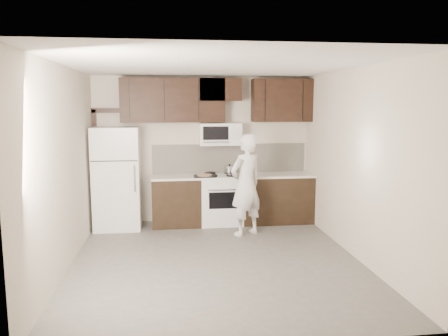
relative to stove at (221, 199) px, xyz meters
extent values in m
plane|color=#555250|center=(-0.30, -1.94, -0.46)|extent=(4.50, 4.50, 0.00)
plane|color=beige|center=(-0.30, 0.31, 0.89)|extent=(4.00, 0.00, 4.00)
plane|color=white|center=(-0.30, -1.94, 2.24)|extent=(4.50, 4.50, 0.00)
cube|color=black|center=(-0.81, 0.00, -0.03)|extent=(0.87, 0.62, 0.87)
cube|color=black|center=(1.04, 0.00, -0.03)|extent=(1.32, 0.62, 0.87)
cube|color=silver|center=(-0.81, 0.00, 0.43)|extent=(0.87, 0.64, 0.04)
cube|color=silver|center=(1.04, 0.00, 0.43)|extent=(1.32, 0.64, 0.04)
cube|color=white|center=(0.00, 0.00, -0.02)|extent=(0.76, 0.62, 0.89)
cube|color=white|center=(0.00, 0.00, 0.44)|extent=(0.76, 0.62, 0.02)
cube|color=black|center=(0.00, -0.30, 0.04)|extent=(0.50, 0.01, 0.30)
cylinder|color=silver|center=(0.00, -0.34, 0.24)|extent=(0.55, 0.02, 0.02)
cylinder|color=black|center=(-0.18, -0.15, 0.46)|extent=(0.20, 0.20, 0.03)
cylinder|color=black|center=(0.18, -0.15, 0.46)|extent=(0.20, 0.20, 0.03)
cylinder|color=black|center=(-0.18, 0.15, 0.46)|extent=(0.20, 0.20, 0.03)
cylinder|color=black|center=(0.18, 0.15, 0.46)|extent=(0.20, 0.20, 0.03)
cube|color=beige|center=(0.20, 0.30, 0.72)|extent=(2.90, 0.02, 0.54)
cube|color=black|center=(-0.85, 0.14, 1.80)|extent=(1.85, 0.35, 0.78)
cube|color=black|center=(1.15, 0.14, 1.80)|extent=(1.10, 0.35, 0.78)
cube|color=black|center=(0.00, 0.14, 1.99)|extent=(0.76, 0.35, 0.40)
cube|color=white|center=(0.00, 0.12, 1.19)|extent=(0.76, 0.38, 0.40)
cube|color=black|center=(-0.10, -0.07, 1.22)|extent=(0.46, 0.01, 0.24)
cube|color=silver|center=(0.26, -0.07, 1.22)|extent=(0.18, 0.01, 0.24)
cylinder|color=silver|center=(-0.10, -0.10, 1.06)|extent=(0.46, 0.02, 0.02)
cube|color=white|center=(-1.85, -0.05, 0.44)|extent=(0.80, 0.72, 1.80)
cube|color=black|center=(-1.85, -0.41, 0.79)|extent=(0.77, 0.01, 0.02)
cylinder|color=silver|center=(-1.52, -0.44, 0.49)|extent=(0.03, 0.03, 0.45)
cube|color=black|center=(-2.26, 0.27, 0.59)|extent=(0.08, 0.08, 2.10)
cube|color=black|center=(-2.05, 0.27, 1.62)|extent=(0.50, 0.08, 0.08)
cylinder|color=silver|center=(0.18, 0.15, 0.52)|extent=(0.19, 0.19, 0.15)
sphere|color=black|center=(0.18, 0.15, 0.61)|extent=(0.04, 0.04, 0.04)
cylinder|color=black|center=(0.31, 0.21, 0.54)|extent=(0.17, 0.09, 0.02)
cube|color=black|center=(-0.31, -0.16, 0.46)|extent=(0.40, 0.30, 0.02)
cylinder|color=tan|center=(-0.31, -0.16, 0.48)|extent=(0.27, 0.27, 0.02)
imported|color=white|center=(0.33, -0.76, 0.40)|extent=(0.75, 0.68, 1.72)
camera|label=1|loc=(-0.94, -7.82, 1.72)|focal=35.00mm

